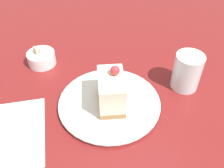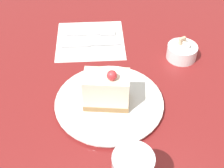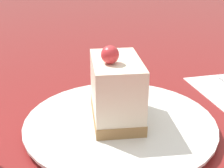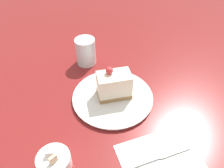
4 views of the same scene
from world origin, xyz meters
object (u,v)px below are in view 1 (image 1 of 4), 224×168
sugar_bowl (42,58)px  drinking_glass (187,72)px  plate (109,103)px  cake_slice (111,91)px  knife (12,138)px

sugar_bowl → drinking_glass: size_ratio=0.81×
plate → sugar_bowl: 0.28m
plate → sugar_bowl: bearing=119.9°
cake_slice → knife: size_ratio=0.68×
cake_slice → drinking_glass: 0.22m
plate → drinking_glass: bearing=-0.6°
sugar_bowl → knife: bearing=-112.6°
knife → plate: bearing=13.8°
knife → sugar_bowl: size_ratio=2.11×
plate → sugar_bowl: size_ratio=3.13×
drinking_glass → cake_slice: bearing=-179.0°
sugar_bowl → drinking_glass: drinking_glass is taller
drinking_glass → knife: bearing=-177.3°
drinking_glass → plate: bearing=179.4°
knife → drinking_glass: drinking_glass is taller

